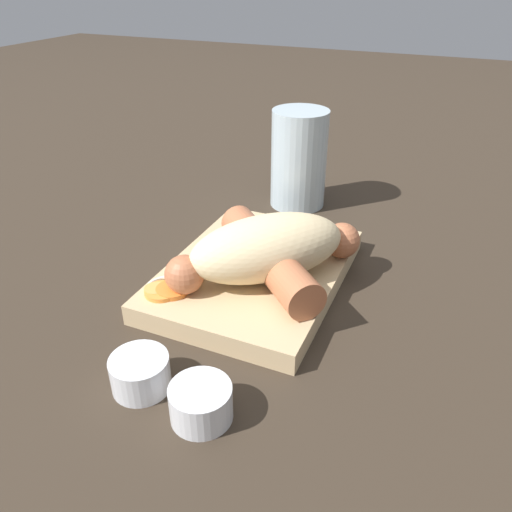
% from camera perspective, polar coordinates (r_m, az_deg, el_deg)
% --- Properties ---
extents(ground_plane, '(3.00, 3.00, 0.00)m').
position_cam_1_polar(ground_plane, '(0.50, 0.00, -2.96)').
color(ground_plane, '#33281E').
extents(food_tray, '(0.22, 0.16, 0.02)m').
position_cam_1_polar(food_tray, '(0.50, 0.00, -1.99)').
color(food_tray, tan).
rests_on(food_tray, ground_plane).
extents(bread_roll, '(0.16, 0.15, 0.06)m').
position_cam_1_polar(bread_roll, '(0.46, 1.37, 0.98)').
color(bread_roll, beige).
rests_on(bread_roll, food_tray).
extents(sausage, '(0.15, 0.15, 0.04)m').
position_cam_1_polar(sausage, '(0.47, 1.35, -0.06)').
color(sausage, '#B26642').
rests_on(sausage, food_tray).
extents(pickled_veggies, '(0.07, 0.05, 0.00)m').
position_cam_1_polar(pickled_veggies, '(0.46, -9.63, -3.32)').
color(pickled_veggies, '#F99E4C').
rests_on(pickled_veggies, food_tray).
extents(condiment_cup_near, '(0.04, 0.04, 0.03)m').
position_cam_1_polar(condiment_cup_near, '(0.39, -13.05, -13.05)').
color(condiment_cup_near, silver).
rests_on(condiment_cup_near, ground_plane).
extents(condiment_cup_far, '(0.04, 0.04, 0.03)m').
position_cam_1_polar(condiment_cup_far, '(0.37, -6.30, -16.49)').
color(condiment_cup_far, silver).
rests_on(condiment_cup_far, ground_plane).
extents(drink_glass, '(0.07, 0.07, 0.12)m').
position_cam_1_polar(drink_glass, '(0.65, 4.92, 10.98)').
color(drink_glass, silver).
rests_on(drink_glass, ground_plane).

